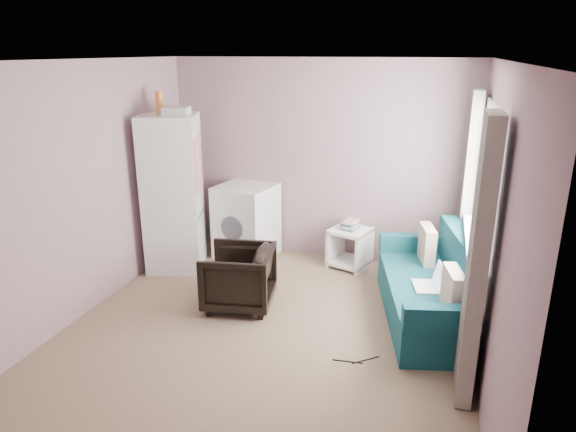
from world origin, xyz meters
name	(u,v)px	position (x,y,z in m)	size (l,w,h in m)	color
room	(265,208)	(0.02, 0.01, 1.25)	(3.84, 4.24, 2.54)	#806A54
armchair	(238,275)	(-0.45, 0.47, 0.35)	(0.69, 0.64, 0.71)	black
fridge	(173,192)	(-1.58, 1.22, 0.95)	(0.81, 0.81, 2.14)	silver
washing_machine	(246,220)	(-0.87, 1.79, 0.49)	(0.78, 0.78, 0.95)	silver
side_table	(350,245)	(0.48, 1.83, 0.28)	(0.56, 0.56, 0.61)	white
sofa	(437,292)	(1.54, 0.75, 0.30)	(1.23, 1.98, 0.82)	#155560
window_dressing	(472,219)	(1.78, 0.70, 1.11)	(0.17, 2.62, 2.18)	white
floor_cables	(357,361)	(0.91, -0.20, 0.01)	(0.39, 0.18, 0.01)	black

